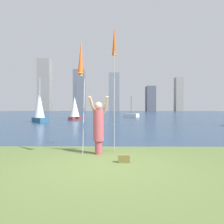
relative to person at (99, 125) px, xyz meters
name	(u,v)px	position (x,y,z in m)	size (l,w,h in m)	color
ground	(113,114)	(0.18, 49.47, -0.96)	(120.00, 138.00, 0.12)	#5B7038
person	(99,125)	(0.00, 0.00, 0.00)	(0.67, 0.50, 1.84)	#B24C59
kite_flag_left	(81,59)	(-0.50, -0.34, 2.02)	(0.16, 0.98, 3.56)	#B2B2B7
kite_flag_right	(114,46)	(0.50, 0.59, 2.68)	(0.16, 0.76, 4.20)	#B2B2B7
bag	(124,159)	(0.76, -1.10, -0.80)	(0.31, 0.15, 0.20)	olive
sailboat_0	(131,115)	(3.31, 30.21, -0.58)	(2.68, 2.48, 3.53)	white
sailboat_2	(39,107)	(-7.39, 16.07, 0.65)	(2.16, 2.23, 4.63)	#2D6084
sailboat_4	(75,108)	(-4.55, 20.89, 0.56)	(1.57, 2.51, 4.81)	maroon
skyline_tower_0	(45,85)	(-36.52, 109.40, 12.79)	(6.52, 6.24, 27.38)	gray
skyline_tower_1	(79,91)	(-18.14, 109.38, 9.95)	(5.67, 6.98, 21.70)	slate
skyline_tower_2	(114,92)	(0.23, 107.55, 8.96)	(5.45, 6.03, 19.73)	gray
skyline_tower_3	(150,99)	(18.57, 104.11, 5.38)	(4.39, 7.18, 12.57)	#565B66
skyline_tower_4	(178,94)	(33.51, 107.17, 7.79)	(3.67, 4.68, 17.38)	gray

